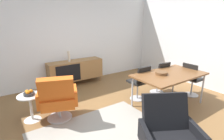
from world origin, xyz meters
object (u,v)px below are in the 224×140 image
Objects in this scene: sideboard at (76,70)px; wooden_bowl_on_table at (161,73)px; dining_table at (169,76)px; fruit_bowl at (29,93)px; dining_chair_far_end at (192,78)px; side_table_round at (31,105)px; dining_chair_back_left at (140,81)px; lounge_chair_red at (58,98)px; dining_chair_back_right at (160,76)px; armchair_black_shell at (168,133)px; vase_cobalt at (69,56)px.

wooden_bowl_on_table reaches higher than sideboard.
dining_table is 8.00× the size of fruit_bowl.
side_table_round is (-3.56, 1.07, -0.15)m from dining_chair_far_end.
lounge_chair_red reaches higher than dining_chair_back_left.
dining_chair_back_right is (1.52, -1.87, 0.03)m from sideboard.
sideboard is at bearing 130.32° from dining_chair_far_end.
dining_chair_far_end is 0.78m from dining_chair_back_right.
dining_chair_back_left and dining_chair_back_right have the same top height.
side_table_round is at bearing -27.80° from fruit_bowl.
dining_chair_back_right is at bearing 42.20° from wooden_bowl_on_table.
dining_chair_back_right is 0.90× the size of armchair_black_shell.
dining_chair_far_end reaches higher than side_table_round.
lounge_chair_red is at bearing -33.25° from fruit_bowl.
dining_table is 1.79m from armchair_black_shell.
fruit_bowl is (-1.33, -1.36, -0.31)m from vase_cobalt.
dining_chair_back_right reaches higher than side_table_round.
lounge_chair_red is at bearing 165.95° from dining_chair_far_end.
dining_table is at bearing 38.34° from armchair_black_shell.
sideboard is at bearing 42.20° from fruit_bowl.
sideboard is 1.87× the size of dining_chair_far_end.
side_table_round is at bearing 158.30° from wooden_bowl_on_table.
wooden_bowl_on_table is at bearing -21.71° from fruit_bowl.
dining_table is at bearing -19.26° from lounge_chair_red.
dining_chair_far_end is (1.24, -0.56, 0.00)m from dining_chair_back_left.
vase_cobalt is at bearing 118.02° from dining_chair_back_left.
vase_cobalt is 2.56m from dining_chair_back_right.
dining_chair_back_right is (0.35, 0.56, -0.23)m from dining_table.
vase_cobalt is 1.50× the size of fruit_bowl.
dining_chair_back_left is 1.65× the size of side_table_round.
armchair_black_shell is (-1.74, -1.66, -0.00)m from dining_chair_back_right.
lounge_chair_red reaches higher than dining_chair_far_end.
dining_chair_back_right is at bearing -4.91° from lounge_chair_red.
sideboard is 1.87× the size of dining_chair_back_right.
lounge_chair_red is (-1.06, -1.65, 0.03)m from sideboard.
vase_cobalt reaches higher than dining_chair_back_left.
lounge_chair_red reaches higher than sideboard.
dining_table is at bearing 179.95° from dining_chair_far_end.
dining_chair_back_left is 0.90× the size of lounge_chair_red.
dining_chair_far_end is at bearing -16.73° from fruit_bowl.
fruit_bowl reaches higher than side_table_round.
dining_chair_far_end is at bearing -14.05° from lounge_chair_red.
dining_chair_far_end is at bearing -24.31° from dining_chair_back_left.
dining_chair_back_right is 3.07m from fruit_bowl.
side_table_round is at bearing 146.73° from lounge_chair_red.
dining_table is 2.38m from lounge_chair_red.
dining_chair_far_end is 2.54m from armchair_black_shell.
dining_table is 1.87× the size of dining_chair_back_right.
sideboard is 3.19m from dining_chair_far_end.
wooden_bowl_on_table is at bearing 175.78° from dining_chair_far_end.
dining_chair_back_left is 1.90m from lounge_chair_red.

